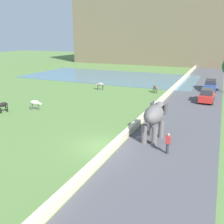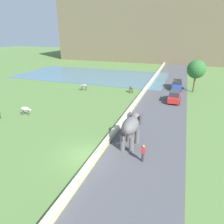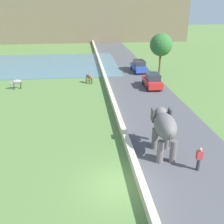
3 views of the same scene
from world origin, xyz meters
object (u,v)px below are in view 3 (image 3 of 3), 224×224
Objects in this scene: person_beside_elephant at (199,159)px; car_red at (152,81)px; car_blue at (139,66)px; cow_brown at (89,77)px; elephant at (164,127)px; cow_grey at (16,82)px.

person_beside_elephant is 17.04m from car_red.
car_blue is 9.03m from cow_brown.
person_beside_elephant is 0.40× the size of car_blue.
cow_brown is at bearing 106.89° from person_beside_elephant.
car_blue and car_red have the same top height.
elephant is 0.87× the size of car_blue.
person_beside_elephant is 24.79m from car_blue.
car_blue is at bearing 89.98° from car_red.
car_blue is (3.14, 22.56, -1.14)m from elephant.
elephant is at bearing 126.20° from person_beside_elephant.
elephant reaches higher than person_beside_elephant.
elephant reaches higher than car_blue.
elephant is 2.15× the size of person_beside_elephant.
cow_brown and cow_grey have the same top height.
elephant is 2.95m from person_beside_elephant.
person_beside_elephant is 20.67m from cow_brown.
cow_grey is (-16.24, 1.42, -0.06)m from car_red.
elephant reaches higher than cow_grey.
car_blue is at bearing 82.09° from elephant.
cow_grey is (-8.70, -1.39, 0.00)m from cow_brown.
cow_brown is at bearing 159.55° from car_red.
car_blue is 7.77m from car_red.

